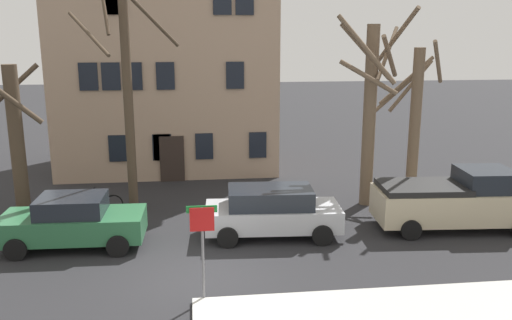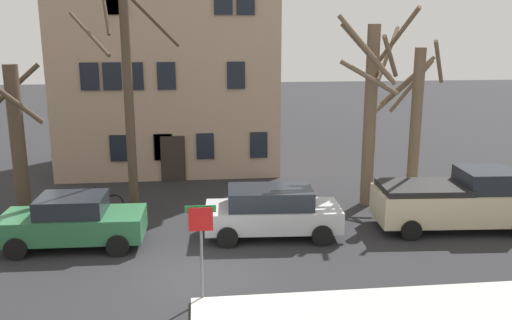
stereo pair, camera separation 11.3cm
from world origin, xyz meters
name	(u,v)px [view 1 (the left image)]	position (x,y,z in m)	size (l,w,h in m)	color
ground_plane	(202,277)	(0.00, 0.00, 0.00)	(120.00, 120.00, 0.00)	#262628
building_main	(167,52)	(-1.33, 13.20, 5.72)	(10.80, 6.52, 11.26)	tan
tree_bare_near	(14,135)	(-6.45, 5.64, 3.11)	(2.52, 2.41, 6.29)	#4C3D2D
tree_bare_mid	(127,98)	(-2.52, 6.22, 4.32)	(3.93, 2.49, 8.98)	#4C3D2D
tree_bare_far	(371,106)	(6.60, 5.76, 3.95)	(3.03, 3.02, 7.60)	brown
tree_bare_end	(412,117)	(8.31, 5.80, 3.48)	(2.86, 2.82, 6.90)	brown
car_green_sedan	(73,222)	(-3.98, 2.67, 0.84)	(4.46, 2.14, 1.68)	#2D6B42
car_silver_wagon	(272,211)	(2.39, 2.86, 0.87)	(4.56, 2.27, 1.67)	#B7BABF
pickup_truck_beige	(457,200)	(8.88, 2.86, 1.02)	(5.64, 2.53, 2.10)	#C6B793
street_sign_pole	(202,235)	(0.02, -1.44, 1.80)	(0.76, 0.07, 2.55)	slate
bicycle_leaning	(100,203)	(-3.72, 5.97, 0.37)	(1.75, 0.21, 1.03)	black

